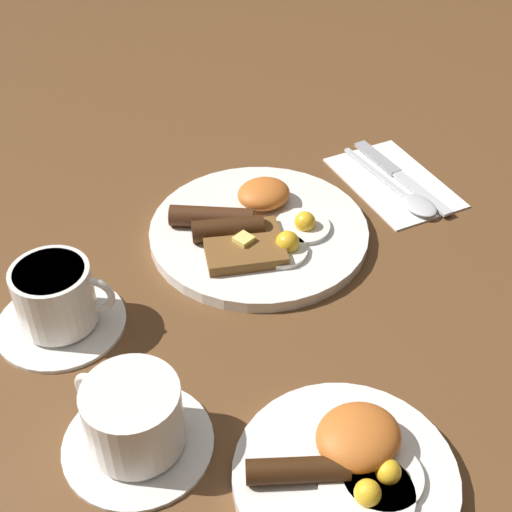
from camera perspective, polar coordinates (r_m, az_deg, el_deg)
ground_plane at (r=0.89m, az=0.22°, el=1.55°), size 3.00×3.00×0.00m
breakfast_plate_near at (r=0.88m, az=0.07°, el=2.17°), size 0.27×0.27×0.05m
breakfast_plate_far at (r=0.66m, az=7.41°, el=-16.54°), size 0.20×0.20×0.05m
teacup_near at (r=0.78m, az=-15.64°, el=-3.53°), size 0.14×0.14×0.08m
teacup_far at (r=0.66m, az=-9.77°, el=-12.91°), size 0.14×0.14×0.08m
napkin at (r=1.01m, az=10.95°, el=5.87°), size 0.12×0.19×0.01m
knife at (r=1.02m, az=11.12°, el=6.59°), size 0.02×0.20×0.01m
spoon at (r=0.97m, az=12.25°, el=4.52°), size 0.04×0.19×0.01m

